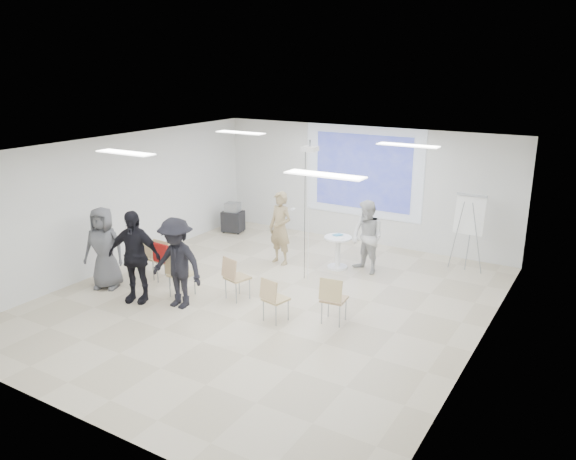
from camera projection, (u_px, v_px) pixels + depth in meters
The scene contains 30 objects.
floor at pixel (267, 303), 11.10m from camera, with size 8.00×9.00×0.10m, color beige.
ceiling at pixel (265, 146), 10.21m from camera, with size 8.00×9.00×0.10m, color white.
wall_back at pixel (363, 185), 14.39m from camera, with size 8.00×0.10×3.00m, color silver.
wall_left at pixel (116, 202), 12.66m from camera, with size 0.10×9.00×3.00m, color silver.
wall_right at pixel (486, 266), 8.65m from camera, with size 0.10×9.00×3.00m, color silver.
projection_halo at pixel (363, 172), 14.24m from camera, with size 3.20×0.01×2.30m, color silver.
projection_image at pixel (363, 172), 14.22m from camera, with size 2.60×0.01×1.90m, color #313CA7.
pedestal_table at pixel (338, 250), 12.71m from camera, with size 0.81×0.81×0.77m.
player_left at pixel (280, 223), 12.88m from camera, with size 0.71×0.48×1.93m, color tan.
player_right at pixel (367, 233), 12.34m from camera, with size 0.87×0.70×1.81m, color silver.
controller_left at pixel (293, 209), 12.91m from camera, with size 0.04×0.13×0.04m, color white.
controller_right at pixel (365, 216), 12.54m from camera, with size 0.04×0.12×0.04m, color white.
chair_far_left at pixel (150, 254), 12.13m from camera, with size 0.43×0.47×0.92m.
chair_left_mid at pixel (166, 257), 11.80m from camera, with size 0.48×0.52×0.98m.
chair_left_inner at pixel (179, 271), 11.09m from camera, with size 0.45×0.48×0.93m.
chair_center at pixel (234, 275), 10.98m from camera, with size 0.52×0.55×0.89m.
chair_right_inner at pixel (273, 296), 10.03m from camera, with size 0.47×0.49×0.84m.
chair_right_far at pixel (333, 296), 9.95m from camera, with size 0.47×0.49×0.90m.
red_jacket at pixel (161, 253), 11.64m from camera, with size 0.42×0.10×0.40m, color #B51916.
laptop at pixel (182, 272), 11.19m from camera, with size 0.34×0.25×0.03m, color black.
audience_left at pixel (134, 250), 10.80m from camera, with size 1.22×0.73×2.10m, color black.
audience_mid at pixel (176, 257), 10.54m from camera, with size 1.30×0.71×2.00m, color black.
audience_outer at pixel (103, 243), 11.48m from camera, with size 0.94×0.62×1.93m, color #5C5C61.
flipchart_easel at pixel (470, 215), 12.31m from camera, with size 0.76×0.58×1.77m.
av_cart at pixel (233, 219), 15.48m from camera, with size 0.63×0.54×0.83m.
ceiling_projector at pixel (310, 155), 11.49m from camera, with size 0.30×0.25×3.00m.
fluor_panel_nw at pixel (240, 133), 12.87m from camera, with size 1.20×0.30×0.02m, color white.
fluor_panel_ne at pixel (408, 145), 10.89m from camera, with size 1.20×0.30×0.02m, color white.
fluor_panel_sw at pixel (125, 153), 9.99m from camera, with size 1.20×0.30×0.02m, color white.
fluor_panel_se at pixel (325, 175), 8.02m from camera, with size 1.20×0.30×0.02m, color white.
Camera 1 is at (5.63, -8.54, 4.51)m, focal length 35.00 mm.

